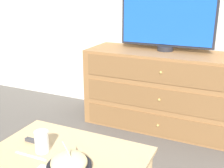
{
  "coord_description": "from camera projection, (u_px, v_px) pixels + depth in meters",
  "views": [
    {
      "loc": [
        0.49,
        -2.76,
        1.26
      ],
      "look_at": [
        -0.16,
        -1.35,
        0.75
      ],
      "focal_mm": 45.0,
      "sensor_mm": 36.0,
      "label": 1
    }
  ],
  "objects": [
    {
      "name": "drink_cup",
      "position": [
        42.0,
        143.0,
        1.5
      ],
      "size": [
        0.07,
        0.07,
        0.12
      ],
      "color": "beige",
      "rests_on": "coffee_table"
    },
    {
      "name": "tv",
      "position": [
        167.0,
        19.0,
        2.51
      ],
      "size": [
        0.86,
        0.15,
        0.56
      ],
      "color": "#232328",
      "rests_on": "dresser"
    },
    {
      "name": "coffee_table",
      "position": [
        65.0,
        167.0,
        1.49
      ],
      "size": [
        0.83,
        0.58,
        0.44
      ],
      "color": "tan",
      "rests_on": "ground_plane"
    },
    {
      "name": "ground_plane",
      "position": [
        179.0,
        116.0,
        2.97
      ],
      "size": [
        12.0,
        12.0,
        0.0
      ],
      "primitive_type": "plane",
      "color": "#56514C"
    },
    {
      "name": "knife",
      "position": [
        31.0,
        156.0,
        1.47
      ],
      "size": [
        0.2,
        0.01,
        0.01
      ],
      "color": "white",
      "rests_on": "coffee_table"
    },
    {
      "name": "takeout_bowl",
      "position": [
        69.0,
        164.0,
        1.34
      ],
      "size": [
        0.22,
        0.22,
        0.17
      ],
      "color": "black",
      "rests_on": "coffee_table"
    },
    {
      "name": "remote_control",
      "position": [
        36.0,
        142.0,
        1.59
      ],
      "size": [
        0.15,
        0.03,
        0.02
      ],
      "color": "#38383D",
      "rests_on": "coffee_table"
    },
    {
      "name": "dresser",
      "position": [
        167.0,
        91.0,
        2.64
      ],
      "size": [
        1.51,
        0.52,
        0.74
      ],
      "color": "olive",
      "rests_on": "ground_plane"
    }
  ]
}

